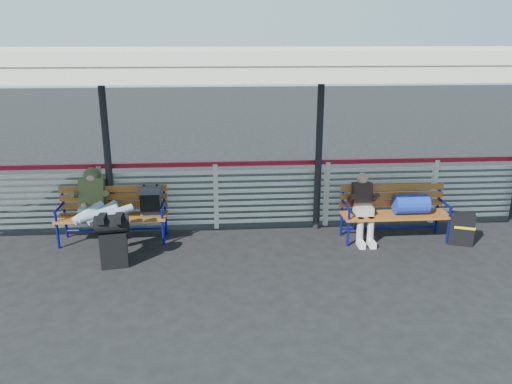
{
  "coord_description": "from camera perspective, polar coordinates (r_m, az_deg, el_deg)",
  "views": [
    {
      "loc": [
        0.07,
        -6.6,
        3.29
      ],
      "look_at": [
        0.65,
        1.0,
        0.95
      ],
      "focal_mm": 35.0,
      "sensor_mm": 36.0,
      "label": 1
    }
  ],
  "objects": [
    {
      "name": "bench_right",
      "position": [
        8.78,
        16.34,
        -1.54
      ],
      "size": [
        1.8,
        0.56,
        0.92
      ],
      "color": "#AD5A21",
      "rests_on": "ground"
    },
    {
      "name": "suitcase_side",
      "position": [
        8.99,
        22.41,
        -3.9
      ],
      "size": [
        0.44,
        0.35,
        0.54
      ],
      "rotation": [
        0.0,
        0.0,
        -0.36
      ],
      "color": "black",
      "rests_on": "ground"
    },
    {
      "name": "canopy",
      "position": [
        7.48,
        -5.07,
        15.11
      ],
      "size": [
        12.6,
        3.6,
        3.16
      ],
      "color": "silver",
      "rests_on": "ground"
    },
    {
      "name": "traveler_man",
      "position": [
        8.37,
        -17.58,
        -1.76
      ],
      "size": [
        0.93,
        1.63,
        0.77
      ],
      "color": "#869AB4",
      "rests_on": "ground"
    },
    {
      "name": "bench_left",
      "position": [
        8.64,
        -14.68,
        -1.61
      ],
      "size": [
        1.8,
        0.56,
        0.95
      ],
      "color": "#AD5A21",
      "rests_on": "ground"
    },
    {
      "name": "ground",
      "position": [
        7.38,
        -4.5,
        -9.45
      ],
      "size": [
        60.0,
        60.0,
        0.0
      ],
      "primitive_type": "plane",
      "color": "black",
      "rests_on": "ground"
    },
    {
      "name": "fence",
      "position": [
        8.9,
        -4.62,
        -0.15
      ],
      "size": [
        12.08,
        0.08,
        1.24
      ],
      "color": "silver",
      "rests_on": "ground"
    },
    {
      "name": "companion_person",
      "position": [
        8.56,
        12.16,
        -1.66
      ],
      "size": [
        0.32,
        0.66,
        1.15
      ],
      "color": "#ABA69B",
      "rests_on": "ground"
    },
    {
      "name": "luggage_stack",
      "position": [
        7.75,
        -16.02,
        -5.14
      ],
      "size": [
        0.53,
        0.35,
        0.82
      ],
      "rotation": [
        0.0,
        0.0,
        0.15
      ],
      "color": "black",
      "rests_on": "ground"
    }
  ]
}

